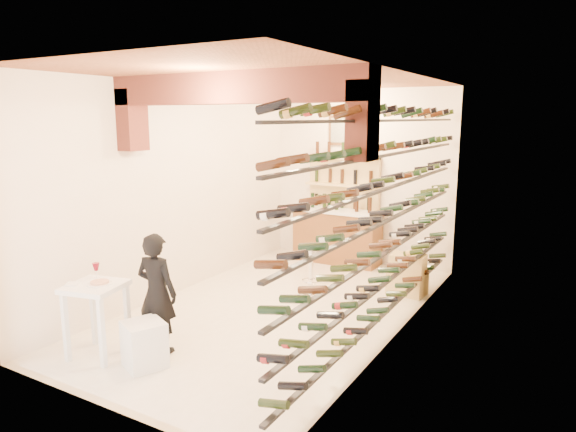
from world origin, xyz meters
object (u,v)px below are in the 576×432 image
object	(u,v)px
back_counter	(337,234)
wine_rack	(384,212)
chrome_barstool	(311,267)
white_stool	(144,344)
crate_lower	(407,284)
tasting_table	(96,297)
person	(157,293)

from	to	relation	value
back_counter	wine_rack	bearing A→B (deg)	-55.34
back_counter	chrome_barstool	distance (m)	1.86
white_stool	crate_lower	size ratio (longest dim) A/B	0.92
chrome_barstool	crate_lower	xyz separation A→B (m)	(1.30, 0.72, -0.25)
white_stool	crate_lower	distance (m)	4.15
wine_rack	crate_lower	bearing A→B (deg)	94.82
wine_rack	back_counter	bearing A→B (deg)	124.66
chrome_barstool	white_stool	bearing A→B (deg)	-98.51
tasting_table	crate_lower	bearing A→B (deg)	45.04
wine_rack	chrome_barstool	distance (m)	2.01
back_counter	person	bearing A→B (deg)	-92.55
person	crate_lower	size ratio (longest dim) A/B	2.56
wine_rack	back_counter	distance (m)	3.38
tasting_table	white_stool	world-z (taller)	tasting_table
person	crate_lower	distance (m)	3.92
person	crate_lower	world-z (taller)	person
wine_rack	crate_lower	size ratio (longest dim) A/B	10.35
crate_lower	back_counter	bearing A→B (deg)	147.22
wine_rack	chrome_barstool	xyz separation A→B (m)	(-1.43, 0.83, -1.13)
person	white_stool	bearing A→B (deg)	105.02
tasting_table	chrome_barstool	world-z (taller)	tasting_table
back_counter	crate_lower	distance (m)	2.06
person	wine_rack	bearing A→B (deg)	-144.25
wine_rack	white_stool	xyz separation A→B (m)	(-1.89, -2.21, -1.29)
white_stool	back_counter	bearing A→B (deg)	89.35
wine_rack	white_stool	size ratio (longest dim) A/B	11.21
wine_rack	person	world-z (taller)	wine_rack
chrome_barstool	wine_rack	bearing A→B (deg)	-30.15
crate_lower	chrome_barstool	bearing A→B (deg)	-150.97
white_stool	person	world-z (taller)	person
white_stool	person	distance (m)	0.60
tasting_table	back_counter	bearing A→B (deg)	69.05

